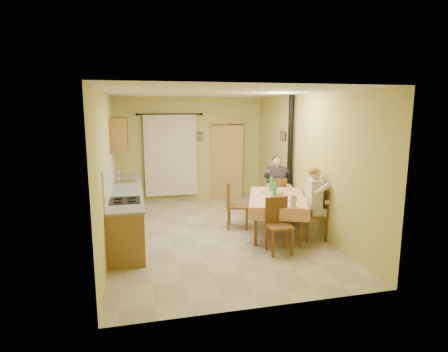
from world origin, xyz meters
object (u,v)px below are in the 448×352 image
object	(u,v)px
chair_left	(237,214)
dining_table	(277,215)
chair_right	(315,224)
chair_far	(276,205)
man_far	(277,180)
chair_near	(279,237)
stove_flue	(289,174)
man_right	(316,195)

from	to	relation	value
chair_left	dining_table	bearing A→B (deg)	73.79
chair_right	chair_left	world-z (taller)	chair_left
chair_far	man_far	xyz separation A→B (m)	(0.00, 0.01, 0.59)
chair_near	stove_flue	bearing A→B (deg)	-115.88
chair_left	stove_flue	world-z (taller)	stove_flue
chair_left	stove_flue	distance (m)	1.58
chair_near	man_right	bearing A→B (deg)	-150.21
chair_far	chair_near	xyz separation A→B (m)	(-0.76, -2.06, 0.00)
man_far	chair_left	bearing A→B (deg)	-146.30
man_far	man_right	bearing A→B (deg)	-77.24
chair_right	stove_flue	xyz separation A→B (m)	(0.05, 1.42, 0.73)
chair_near	stove_flue	xyz separation A→B (m)	(1.00, 1.91, 0.73)
man_right	chair_far	bearing A→B (deg)	14.93
chair_far	stove_flue	xyz separation A→B (m)	(0.24, -0.15, 0.74)
dining_table	man_right	distance (m)	0.92
dining_table	stove_flue	size ratio (longest dim) A/B	0.74
chair_near	stove_flue	size ratio (longest dim) A/B	0.35
chair_near	chair_left	size ratio (longest dim) A/B	0.96
chair_left	chair_near	bearing A→B (deg)	31.64
chair_far	chair_right	size ratio (longest dim) A/B	0.96
chair_near	chair_left	xyz separation A→B (m)	(-0.34, 1.50, 0.00)
man_far	chair_far	bearing A→B (deg)	-90.00
man_far	stove_flue	size ratio (longest dim) A/B	0.50
chair_far	stove_flue	world-z (taller)	stove_flue
chair_right	chair_left	size ratio (longest dim) A/B	0.98
chair_near	man_far	size ratio (longest dim) A/B	0.70
dining_table	man_far	world-z (taller)	man_far
chair_far	man_far	size ratio (longest dim) A/B	0.68
dining_table	chair_far	xyz separation A→B (m)	(0.40, 1.04, -0.09)
dining_table	stove_flue	bearing A→B (deg)	73.81
dining_table	chair_right	size ratio (longest dim) A/B	2.12
chair_far	man_far	distance (m)	0.59
chair_near	stove_flue	distance (m)	2.28
chair_right	stove_flue	bearing A→B (deg)	6.34
chair_far	chair_right	world-z (taller)	chair_right
man_far	stove_flue	bearing A→B (deg)	-26.79
chair_far	chair_near	bearing A→B (deg)	-103.74
dining_table	chair_right	xyz separation A→B (m)	(0.59, -0.52, -0.09)
dining_table	chair_far	size ratio (longest dim) A/B	2.21
dining_table	chair_left	bearing A→B (deg)	164.47
chair_far	chair_left	world-z (taller)	chair_left
chair_left	man_right	xyz separation A→B (m)	(1.28, -1.00, 0.59)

